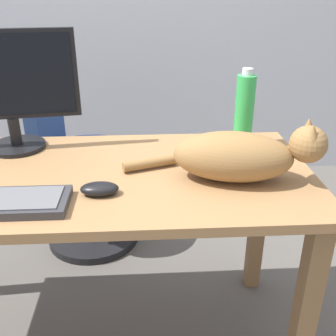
{
  "coord_description": "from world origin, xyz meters",
  "views": [
    {
      "loc": [
        0.22,
        -1.15,
        1.28
      ],
      "look_at": [
        0.28,
        -0.11,
        0.79
      ],
      "focal_mm": 42.48,
      "sensor_mm": 36.0,
      "label": 1
    }
  ],
  "objects_px": {
    "office_chair": "(79,172)",
    "computer_mouse": "(100,189)",
    "water_bottle": "(244,110)",
    "monitor": "(7,87)",
    "cat": "(241,155)"
  },
  "relations": [
    {
      "from": "monitor",
      "to": "computer_mouse",
      "type": "height_order",
      "value": "monitor"
    },
    {
      "from": "office_chair",
      "to": "computer_mouse",
      "type": "bearing_deg",
      "value": -75.73
    },
    {
      "from": "computer_mouse",
      "to": "office_chair",
      "type": "bearing_deg",
      "value": 104.27
    },
    {
      "from": "monitor",
      "to": "water_bottle",
      "type": "distance_m",
      "value": 0.83
    },
    {
      "from": "office_chair",
      "to": "monitor",
      "type": "distance_m",
      "value": 0.73
    },
    {
      "from": "office_chair",
      "to": "water_bottle",
      "type": "bearing_deg",
      "value": -34.28
    },
    {
      "from": "office_chair",
      "to": "computer_mouse",
      "type": "height_order",
      "value": "office_chair"
    },
    {
      "from": "water_bottle",
      "to": "monitor",
      "type": "bearing_deg",
      "value": 179.09
    },
    {
      "from": "office_chair",
      "to": "water_bottle",
      "type": "distance_m",
      "value": 0.97
    },
    {
      "from": "computer_mouse",
      "to": "water_bottle",
      "type": "xyz_separation_m",
      "value": [
        0.49,
        0.35,
        0.11
      ]
    },
    {
      "from": "office_chair",
      "to": "computer_mouse",
      "type": "xyz_separation_m",
      "value": [
        0.21,
        -0.83,
        0.35
      ]
    },
    {
      "from": "monitor",
      "to": "cat",
      "type": "bearing_deg",
      "value": -21.3
    },
    {
      "from": "monitor",
      "to": "cat",
      "type": "distance_m",
      "value": 0.82
    },
    {
      "from": "monitor",
      "to": "computer_mouse",
      "type": "distance_m",
      "value": 0.54
    },
    {
      "from": "water_bottle",
      "to": "cat",
      "type": "bearing_deg",
      "value": -104.55
    }
  ]
}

